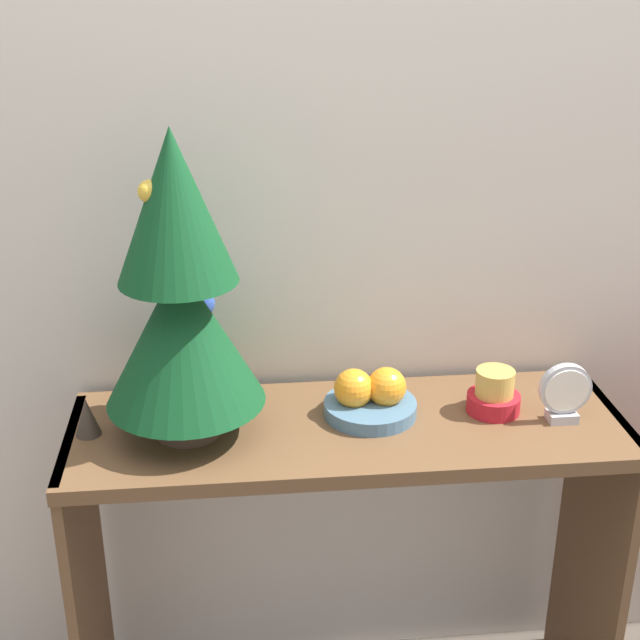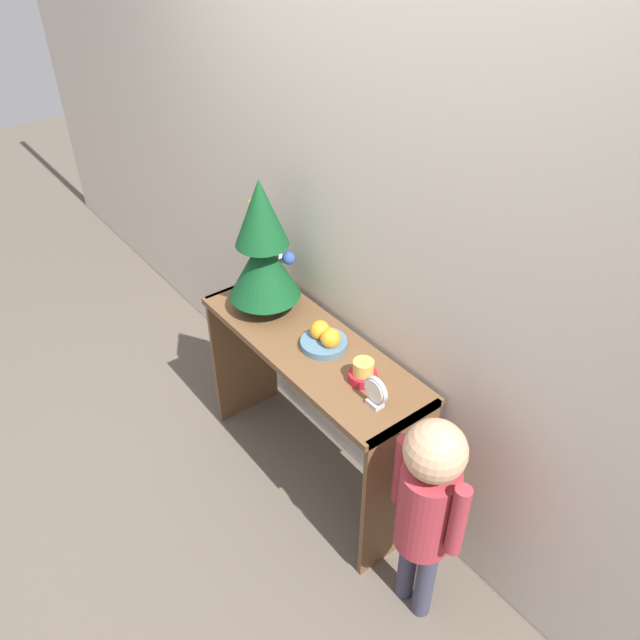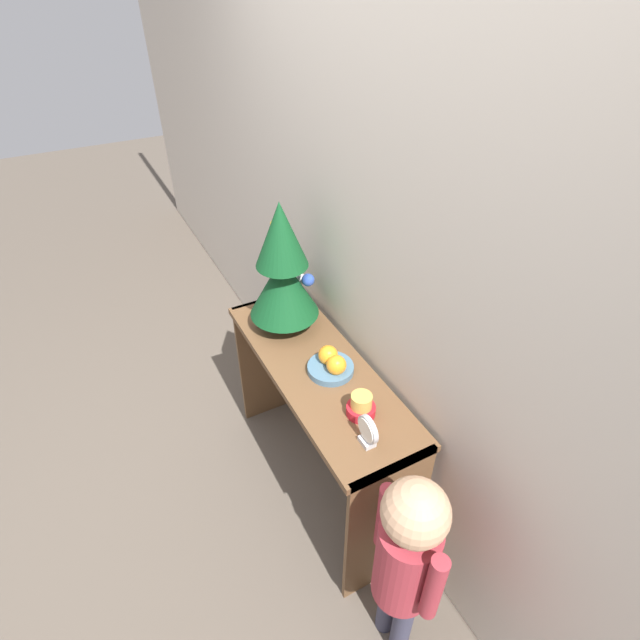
{
  "view_description": "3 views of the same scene",
  "coord_description": "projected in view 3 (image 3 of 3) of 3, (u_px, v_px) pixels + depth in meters",
  "views": [
    {
      "loc": [
        -0.22,
        -1.37,
        1.67
      ],
      "look_at": [
        -0.06,
        0.19,
        1.0
      ],
      "focal_mm": 50.0,
      "sensor_mm": 36.0,
      "label": 1
    },
    {
      "loc": [
        1.61,
        -1.0,
        2.34
      ],
      "look_at": [
        0.03,
        0.22,
        0.89
      ],
      "focal_mm": 35.0,
      "sensor_mm": 36.0,
      "label": 2
    },
    {
      "loc": [
        1.36,
        -0.52,
        2.18
      ],
      "look_at": [
        -0.02,
        0.21,
        0.99
      ],
      "focal_mm": 28.0,
      "sensor_mm": 36.0,
      "label": 3
    }
  ],
  "objects": [
    {
      "name": "ground_plane",
      "position": [
        284.0,
        494.0,
        2.47
      ],
      "size": [
        12.0,
        12.0,
        0.0
      ],
      "primitive_type": "plane",
      "color": "brown"
    },
    {
      "name": "singing_bowl",
      "position": [
        361.0,
        406.0,
        1.84
      ],
      "size": [
        0.11,
        0.11,
        0.09
      ],
      "color": "#AD1923",
      "rests_on": "console_table"
    },
    {
      "name": "fruit_bowl",
      "position": [
        331.0,
        364.0,
        2.03
      ],
      "size": [
        0.19,
        0.19,
        0.1
      ],
      "color": "#476B84",
      "rests_on": "console_table"
    },
    {
      "name": "console_table",
      "position": [
        318.0,
        397.0,
        2.18
      ],
      "size": [
        1.13,
        0.38,
        0.77
      ],
      "color": "brown",
      "rests_on": "ground_plane"
    },
    {
      "name": "back_wall",
      "position": [
        374.0,
        252.0,
        1.87
      ],
      "size": [
        7.0,
        0.05,
        2.5
      ],
      "primitive_type": "cube",
      "color": "beige",
      "rests_on": "ground_plane"
    },
    {
      "name": "child_figure",
      "position": [
        407.0,
        555.0,
        1.59
      ],
      "size": [
        0.32,
        0.21,
        0.96
      ],
      "color": "#38384C",
      "rests_on": "ground_plane"
    },
    {
      "name": "desk_clock",
      "position": [
        368.0,
        432.0,
        1.72
      ],
      "size": [
        0.11,
        0.04,
        0.13
      ],
      "color": "#B2B2B7",
      "rests_on": "console_table"
    },
    {
      "name": "figurine",
      "position": [
        270.0,
        296.0,
        2.41
      ],
      "size": [
        0.05,
        0.05,
        0.08
      ],
      "color": "#382D23",
      "rests_on": "console_table"
    },
    {
      "name": "mini_tree",
      "position": [
        283.0,
        270.0,
        2.12
      ],
      "size": [
        0.31,
        0.31,
        0.61
      ],
      "color": "#4C3828",
      "rests_on": "console_table"
    }
  ]
}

